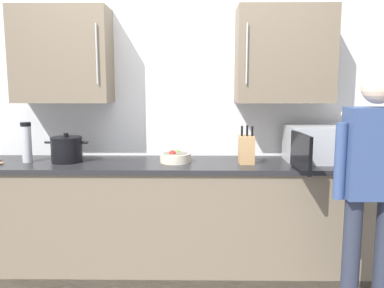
# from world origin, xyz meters

# --- Properties ---
(back_wall_tiled) EXTENTS (4.00, 0.44, 2.52)m
(back_wall_tiled) POSITION_xyz_m (-0.00, 1.15, 1.38)
(back_wall_tiled) COLOR white
(back_wall_tiled) RESTS_ON ground_plane
(counter_unit) EXTENTS (3.43, 0.60, 0.92)m
(counter_unit) POSITION_xyz_m (0.00, 0.86, 0.46)
(counter_unit) COLOR #756651
(counter_unit) RESTS_ON ground_plane
(microwave_oven) EXTENTS (0.57, 0.76, 0.28)m
(microwave_oven) POSITION_xyz_m (1.13, 0.89, 1.06)
(microwave_oven) COLOR #B7BABF
(microwave_oven) RESTS_ON counter_unit
(knife_block) EXTENTS (0.11, 0.15, 0.29)m
(knife_block) POSITION_xyz_m (0.56, 0.82, 1.03)
(knife_block) COLOR tan
(knife_block) RESTS_ON counter_unit
(thermos_flask) EXTENTS (0.08, 0.08, 0.31)m
(thermos_flask) POSITION_xyz_m (-1.12, 0.85, 1.07)
(thermos_flask) COLOR #B7BABF
(thermos_flask) RESTS_ON counter_unit
(stock_pot) EXTENTS (0.34, 0.24, 0.23)m
(stock_pot) POSITION_xyz_m (-0.82, 0.86, 1.02)
(stock_pot) COLOR black
(stock_pot) RESTS_ON counter_unit
(fruit_bowl) EXTENTS (0.24, 0.24, 0.10)m
(fruit_bowl) POSITION_xyz_m (0.02, 0.86, 0.96)
(fruit_bowl) COLOR beige
(fruit_bowl) RESTS_ON counter_unit
(person_figure) EXTENTS (0.44, 0.52, 1.60)m
(person_figure) POSITION_xyz_m (1.25, 0.20, 0.96)
(person_figure) COLOR #282D3D
(person_figure) RESTS_ON ground_plane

